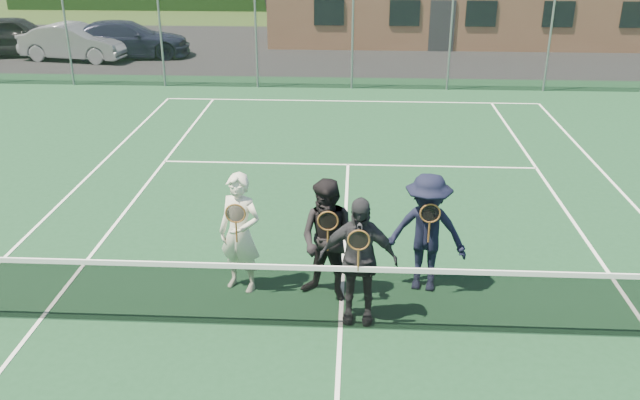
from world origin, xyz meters
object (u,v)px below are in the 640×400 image
object	(u,v)px
car_c	(127,39)
player_c	(358,260)
car_a	(14,36)
player_d	(427,233)
player_b	(329,241)
car_b	(75,42)
player_a	(240,233)
tennis_net	(341,295)

from	to	relation	value
car_c	player_c	bearing A→B (deg)	-163.39
car_a	player_d	world-z (taller)	player_d
player_b	car_a	bearing A→B (deg)	126.61
car_b	player_a	world-z (taller)	player_a
car_a	player_b	size ratio (longest dim) A/B	2.50
player_a	player_d	distance (m)	2.69
player_a	car_c	bearing A→B (deg)	112.81
tennis_net	player_a	size ratio (longest dim) A/B	6.49
car_c	player_d	world-z (taller)	player_d
player_b	player_c	distance (m)	0.69
car_a	car_b	xyz separation A→B (m)	(2.71, -0.78, -0.09)
player_d	tennis_net	bearing A→B (deg)	-136.32
player_a	player_d	world-z (taller)	same
player_a	player_b	world-z (taller)	same
tennis_net	player_a	distance (m)	1.83
player_d	car_b	bearing A→B (deg)	125.49
player_b	player_d	bearing A→B (deg)	13.14
player_d	car_a	bearing A→B (deg)	129.98
car_a	player_c	xyz separation A→B (m)	(13.38, -18.02, 0.15)
car_a	player_a	size ratio (longest dim) A/B	2.50
player_b	car_c	bearing A→B (deg)	116.13
player_c	tennis_net	bearing A→B (deg)	-129.54
car_b	tennis_net	bearing A→B (deg)	-139.84
car_a	car_c	world-z (taller)	car_a
car_a	tennis_net	xyz separation A→B (m)	(13.17, -18.28, -0.23)
player_c	car_c	bearing A→B (deg)	116.49
car_b	player_d	xyz separation A→B (m)	(11.66, -16.35, 0.25)
tennis_net	player_c	bearing A→B (deg)	50.46
player_c	player_d	world-z (taller)	same
player_d	player_c	bearing A→B (deg)	-138.08
player_a	player_d	xyz separation A→B (m)	(2.68, 0.15, -0.00)
car_b	car_c	distance (m)	1.88
player_c	player_d	bearing A→B (deg)	41.92
tennis_net	player_a	world-z (taller)	player_a
car_a	player_d	xyz separation A→B (m)	(14.37, -17.13, 0.15)
tennis_net	car_c	bearing A→B (deg)	115.60
player_c	player_d	size ratio (longest dim) A/B	1.00
car_b	player_a	size ratio (longest dim) A/B	2.27
car_b	player_d	bearing A→B (deg)	-135.22
car_c	player_c	xyz separation A→B (m)	(8.91, -17.87, 0.23)
player_c	car_a	bearing A→B (deg)	126.61
player_c	player_a	bearing A→B (deg)	156.67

